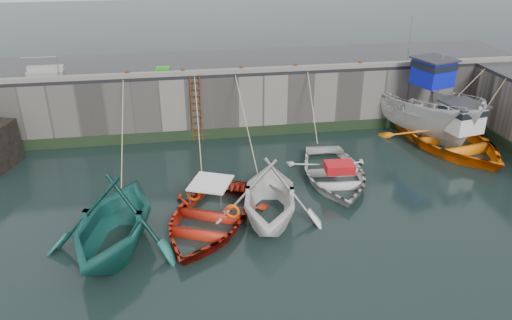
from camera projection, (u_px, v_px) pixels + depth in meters
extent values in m
plane|color=black|center=(280.00, 259.00, 15.53)|extent=(120.00, 120.00, 0.00)
cube|color=slate|center=(232.00, 92.00, 26.02)|extent=(30.00, 5.00, 3.00)
cube|color=black|center=(231.00, 62.00, 25.34)|extent=(30.00, 5.00, 0.16)
cube|color=slate|center=(237.00, 71.00, 23.17)|extent=(30.00, 0.30, 0.20)
cube|color=black|center=(239.00, 132.00, 24.30)|extent=(30.00, 0.08, 0.50)
cylinder|color=#3F1E0F|center=(191.00, 109.00, 23.36)|extent=(0.07, 0.07, 3.20)
cylinder|color=#3F1E0F|center=(201.00, 108.00, 23.42)|extent=(0.07, 0.07, 3.20)
cube|color=#3F1E0F|center=(198.00, 135.00, 23.95)|extent=(0.44, 0.06, 0.05)
cube|color=#3F1E0F|center=(197.00, 129.00, 23.81)|extent=(0.44, 0.06, 0.05)
cube|color=#3F1E0F|center=(197.00, 122.00, 23.67)|extent=(0.44, 0.06, 0.05)
cube|color=#3F1E0F|center=(197.00, 116.00, 23.53)|extent=(0.44, 0.06, 0.05)
cube|color=#3F1E0F|center=(196.00, 109.00, 23.38)|extent=(0.44, 0.06, 0.05)
cube|color=#3F1E0F|center=(196.00, 103.00, 23.24)|extent=(0.44, 0.06, 0.05)
cube|color=#3F1E0F|center=(196.00, 96.00, 23.10)|extent=(0.44, 0.06, 0.05)
cube|color=#3F1E0F|center=(195.00, 89.00, 22.96)|extent=(0.44, 0.06, 0.05)
cube|color=#3F1E0F|center=(195.00, 82.00, 22.82)|extent=(0.44, 0.06, 0.05)
imported|color=#1A5C54|center=(117.00, 248.00, 16.07)|extent=(5.62, 6.15, 2.76)
imported|color=#B2200F|center=(208.00, 225.00, 17.31)|extent=(5.61, 6.42, 1.11)
imported|color=white|center=(269.00, 217.00, 17.76)|extent=(4.90, 5.40, 2.47)
imported|color=silver|center=(333.00, 179.00, 20.38)|extent=(4.09, 5.43, 1.06)
imported|color=silver|center=(418.00, 110.00, 24.58)|extent=(4.94, 8.07, 2.92)
cube|color=#0C15BD|center=(433.00, 73.00, 23.21)|extent=(1.78, 1.84, 1.20)
cube|color=black|center=(434.00, 65.00, 23.06)|extent=(1.85, 1.92, 0.28)
cube|color=#262628|center=(435.00, 59.00, 22.94)|extent=(2.03, 2.09, 0.08)
cylinder|color=#A5A8AD|center=(409.00, 46.00, 24.28)|extent=(0.08, 0.08, 3.00)
imported|color=orange|center=(448.00, 139.00, 23.26)|extent=(6.02, 7.52, 1.39)
cube|color=white|center=(462.00, 118.00, 22.20)|extent=(1.67, 1.75, 1.20)
cube|color=black|center=(463.00, 110.00, 22.05)|extent=(1.74, 1.82, 0.28)
cube|color=#262628|center=(464.00, 104.00, 21.92)|extent=(1.90, 1.98, 0.08)
cylinder|color=#A5A8AD|center=(438.00, 87.00, 23.33)|extent=(0.08, 0.08, 3.00)
cube|color=#1C941B|center=(163.00, 70.00, 23.04)|extent=(0.69, 0.51, 0.31)
cylinder|color=#A5A8AD|center=(23.00, 68.00, 22.02)|extent=(0.05, 0.05, 1.00)
cylinder|color=#A5A8AD|center=(58.00, 67.00, 22.24)|extent=(0.05, 0.05, 1.00)
cylinder|color=#A5A8AD|center=(39.00, 58.00, 21.93)|extent=(1.50, 0.05, 0.05)
cube|color=gray|center=(45.00, 74.00, 22.75)|extent=(1.60, 0.35, 0.18)
cube|color=gray|center=(46.00, 68.00, 22.98)|extent=(1.60, 0.35, 0.18)
cylinder|color=#3F1E0F|center=(127.00, 74.00, 22.52)|extent=(0.18, 0.18, 0.28)
cylinder|color=#3F1E0F|center=(183.00, 72.00, 22.88)|extent=(0.18, 0.18, 0.28)
cylinder|color=#3F1E0F|center=(241.00, 69.00, 23.27)|extent=(0.18, 0.18, 0.28)
cylinder|color=#3F1E0F|center=(295.00, 67.00, 23.65)|extent=(0.18, 0.18, 0.28)
cylinder|color=#3F1E0F|center=(360.00, 64.00, 24.11)|extent=(0.18, 0.18, 0.28)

